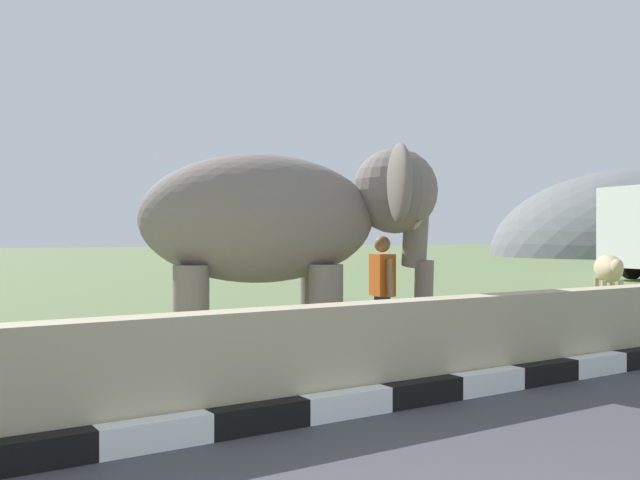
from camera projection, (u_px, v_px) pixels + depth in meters
The scene contains 5 objects.
striped_curb at pixel (209, 426), 5.67m from camera, with size 16.20×0.20×0.24m.
barrier_parapet at pixel (410, 349), 7.20m from camera, with size 28.00×0.36×1.00m, color tan.
elephant at pixel (285, 222), 9.39m from camera, with size 4.02×3.26×2.85m.
person_handler at pixel (382, 288), 9.85m from camera, with size 0.33×0.63×1.66m.
cow_near at pixel (609, 270), 16.47m from camera, with size 1.61×1.65×1.23m.
Camera 1 is at (-2.68, -1.80, 1.64)m, focal length 39.73 mm.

